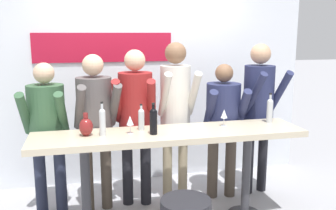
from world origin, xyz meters
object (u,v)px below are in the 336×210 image
person_center (176,103)px  wine_glass_1 (224,114)px  wine_bottle_2 (102,121)px  wine_bottle_3 (141,118)px  person_center_right (223,117)px  decorative_vase (86,127)px  wine_bottle_1 (153,120)px  wine_bottle_0 (270,109)px  person_far_left (47,123)px  person_left (95,116)px  person_center_left (136,111)px  wine_glass_0 (130,121)px  tasting_table (170,145)px  person_right (259,102)px

person_center → wine_glass_1: 0.61m
wine_bottle_2 → wine_bottle_3: size_ratio=1.23×
person_center_right → decorative_vase: person_center_right is taller
wine_bottle_2 → wine_bottle_1: bearing=-7.0°
wine_bottle_0 → person_far_left: bearing=169.9°
person_center → wine_bottle_1: size_ratio=6.02×
person_left → person_center_left: (0.44, 0.04, 0.03)m
wine_bottle_2 → decorative_vase: bearing=165.8°
wine_glass_0 → tasting_table: bearing=-2.3°
person_right → wine_glass_0: person_right is taller
person_far_left → wine_glass_1: bearing=-7.8°
wine_glass_1 → wine_bottle_2: bearing=-176.1°
person_left → decorative_vase: bearing=-111.7°
person_center_left → wine_bottle_0: size_ratio=5.45×
wine_bottle_2 → wine_glass_1: (1.25, 0.09, -0.02)m
person_center → wine_bottle_0: person_center is taller
wine_bottle_2 → wine_bottle_3: bearing=17.0°
person_center_right → wine_glass_1: size_ratio=9.01×
wine_bottle_2 → wine_glass_0: (0.26, 0.01, -0.02)m
tasting_table → person_center_right: bearing=33.8°
tasting_table → person_center: size_ratio=1.46×
wine_bottle_0 → wine_bottle_2: size_ratio=0.99×
person_center_right → person_right: size_ratio=0.88×
person_left → person_center_right: bearing=-8.9°
person_left → tasting_table: bearing=-44.6°
person_center_right → wine_glass_1: (-0.16, -0.42, 0.13)m
person_far_left → wine_bottle_1: (1.02, -0.59, 0.12)m
tasting_table → person_center_left: 0.65m
person_far_left → person_center_right: (1.96, -0.03, -0.03)m
person_left → person_center_right: 1.46m
wine_bottle_1 → person_center: bearing=58.4°
person_center_left → wine_bottle_2: 0.66m
person_center → wine_bottle_1: (-0.37, -0.61, -0.03)m
wine_bottle_3 → wine_glass_1: (0.86, -0.03, 0.00)m
wine_glass_1 → person_left: bearing=162.4°
person_left → person_far_left: bearing=166.5°
tasting_table → wine_glass_1: (0.60, 0.09, 0.27)m
person_right → wine_bottle_3: person_right is taller
wine_bottle_3 → wine_bottle_1: bearing=-63.4°
wine_bottle_3 → tasting_table: bearing=-24.7°
person_far_left → person_left: person_left is taller
wine_bottle_2 → tasting_table: bearing=-0.3°
wine_bottle_0 → wine_bottle_3: (-1.40, 0.00, -0.02)m
person_left → wine_bottle_3: person_left is taller
person_right → wine_glass_1: (-0.62, -0.45, -0.02)m
person_right → wine_glass_1: 0.76m
person_center → wine_glass_0: size_ratio=10.40×
person_center_right → person_center: bearing=-178.4°
person_right → decorative_vase: person_right is taller
person_center_left → person_center_right: (1.02, -0.03, -0.12)m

